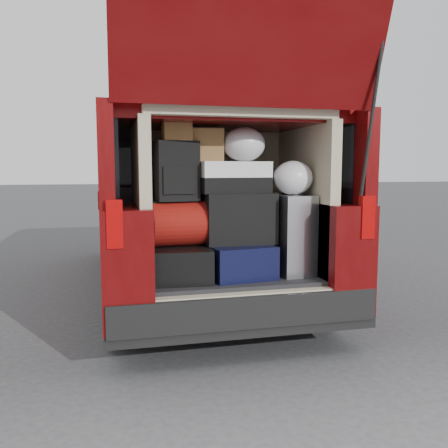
{
  "coord_description": "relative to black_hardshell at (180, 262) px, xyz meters",
  "views": [
    {
      "loc": [
        -0.89,
        -3.29,
        1.36
      ],
      "look_at": [
        -0.04,
        0.2,
        0.94
      ],
      "focal_mm": 38.0,
      "sensor_mm": 36.0,
      "label": 1
    }
  ],
  "objects": [
    {
      "name": "twotone_duffel",
      "position": [
        0.42,
        0.03,
        0.62
      ],
      "size": [
        0.54,
        0.31,
        0.23
      ],
      "primitive_type": "cube",
      "rotation": [
        0.0,
        0.0,
        0.07
      ],
      "color": "white",
      "rests_on": "black_soft_case"
    },
    {
      "name": "plastic_bag_center",
      "position": [
        0.5,
        0.03,
        0.87
      ],
      "size": [
        0.34,
        0.32,
        0.26
      ],
      "primitive_type": "ellipsoid",
      "rotation": [
        0.0,
        0.0,
        0.08
      ],
      "color": "silver",
      "rests_on": "twotone_duffel"
    },
    {
      "name": "minivan",
      "position": [
        0.39,
        1.72,
        0.24
      ],
      "size": [
        1.9,
        5.35,
        2.77
      ],
      "color": "black",
      "rests_on": "ground"
    },
    {
      "name": "backpack",
      "position": [
        -0.01,
        0.02,
        0.67
      ],
      "size": [
        0.32,
        0.22,
        0.43
      ],
      "primitive_type": "cube",
      "rotation": [
        0.0,
        0.0,
        0.12
      ],
      "color": "black",
      "rests_on": "red_duffel"
    },
    {
      "name": "grocery_sack_upper",
      "position": [
        0.21,
        0.08,
        0.86
      ],
      "size": [
        0.24,
        0.2,
        0.24
      ],
      "primitive_type": "cube",
      "rotation": [
        0.0,
        0.0,
        -0.02
      ],
      "color": "olive",
      "rests_on": "twotone_duffel"
    },
    {
      "name": "red_duffel",
      "position": [
        0.05,
        0.02,
        0.29
      ],
      "size": [
        0.53,
        0.36,
        0.33
      ],
      "primitive_type": "cube",
      "rotation": [
        0.0,
        0.0,
        0.06
      ],
      "color": "maroon",
      "rests_on": "black_hardshell"
    },
    {
      "name": "black_soft_case",
      "position": [
        0.45,
        0.0,
        0.31
      ],
      "size": [
        0.53,
        0.32,
        0.38
      ],
      "primitive_type": "cube",
      "rotation": [
        0.0,
        0.0,
        0.01
      ],
      "color": "black",
      "rests_on": "navy_hardshell"
    },
    {
      "name": "grocery_sack_lower",
      "position": [
        -0.01,
        0.01,
        0.98
      ],
      "size": [
        0.21,
        0.17,
        0.18
      ],
      "primitive_type": "cube",
      "rotation": [
        0.0,
        0.0,
        0.03
      ],
      "color": "olive",
      "rests_on": "backpack"
    },
    {
      "name": "black_hardshell",
      "position": [
        0.0,
        0.0,
        0.0
      ],
      "size": [
        0.49,
        0.64,
        0.24
      ],
      "primitive_type": "cube",
      "rotation": [
        0.0,
        0.0,
        -0.08
      ],
      "color": "black",
      "rests_on": "load_floor"
    },
    {
      "name": "ground",
      "position": [
        0.39,
        -0.14,
        -0.67
      ],
      "size": [
        80.0,
        80.0,
        0.0
      ],
      "primitive_type": "plane",
      "color": "#323235",
      "rests_on": "ground"
    },
    {
      "name": "load_floor",
      "position": [
        0.39,
        0.14,
        -0.4
      ],
      "size": [
        1.24,
        1.05,
        0.55
      ],
      "primitive_type": "cube",
      "color": "black",
      "rests_on": "ground"
    },
    {
      "name": "silver_roller",
      "position": [
        0.85,
        -0.04,
        0.18
      ],
      "size": [
        0.29,
        0.43,
        0.61
      ],
      "primitive_type": "cube",
      "rotation": [
        0.0,
        0.0,
        0.09
      ],
      "color": "white",
      "rests_on": "load_floor"
    },
    {
      "name": "navy_hardshell",
      "position": [
        0.42,
        -0.01,
        0.0
      ],
      "size": [
        0.53,
        0.62,
        0.25
      ],
      "primitive_type": "cube",
      "rotation": [
        0.0,
        0.0,
        0.13
      ],
      "color": "black",
      "rests_on": "load_floor"
    },
    {
      "name": "plastic_bag_right",
      "position": [
        0.85,
        -0.08,
        0.62
      ],
      "size": [
        0.34,
        0.33,
        0.26
      ],
      "primitive_type": "ellipsoid",
      "rotation": [
        0.0,
        0.0,
        -0.19
      ],
      "color": "silver",
      "rests_on": "silver_roller"
    }
  ]
}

